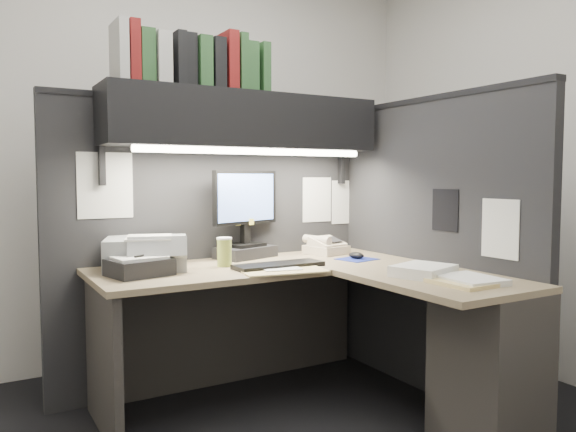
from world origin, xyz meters
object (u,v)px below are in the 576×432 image
object	(u,v)px
keyboard	(279,265)
printer	(146,253)
overhead_shelf	(244,121)
telephone	(326,247)
desk	(371,335)
notebook_stack	(139,267)
coffee_cup	(224,253)
monitor	(245,223)

from	to	relation	value
keyboard	printer	bearing A→B (deg)	152.50
overhead_shelf	telephone	xyz separation A→B (m)	(0.52, -0.04, -0.73)
desk	notebook_stack	bearing A→B (deg)	150.61
printer	coffee_cup	bearing A→B (deg)	-0.34
desk	printer	world-z (taller)	printer
keyboard	coffee_cup	xyz separation A→B (m)	(-0.22, 0.17, 0.06)
keyboard	notebook_stack	distance (m)	0.69
coffee_cup	printer	world-z (taller)	printer
overhead_shelf	telephone	world-z (taller)	overhead_shelf
telephone	printer	world-z (taller)	printer
telephone	monitor	bearing A→B (deg)	156.67
coffee_cup	printer	size ratio (longest dim) A/B	0.36
monitor	coffee_cup	xyz separation A→B (m)	(-0.23, -0.23, -0.13)
notebook_stack	keyboard	bearing A→B (deg)	-10.39
desk	telephone	xyz separation A→B (m)	(0.22, 0.71, 0.33)
coffee_cup	overhead_shelf	bearing A→B (deg)	39.72
coffee_cup	notebook_stack	distance (m)	0.46
keyboard	printer	world-z (taller)	printer
monitor	keyboard	distance (m)	0.44
printer	notebook_stack	size ratio (longest dim) A/B	1.49
desk	telephone	size ratio (longest dim) A/B	7.99
desk	overhead_shelf	world-z (taller)	overhead_shelf
monitor	notebook_stack	distance (m)	0.76
keyboard	printer	distance (m)	0.67
notebook_stack	overhead_shelf	bearing A→B (deg)	18.14
telephone	printer	distance (m)	1.09
coffee_cup	printer	xyz separation A→B (m)	(-0.37, 0.13, 0.01)
notebook_stack	telephone	bearing A→B (deg)	8.51
coffee_cup	notebook_stack	xyz separation A→B (m)	(-0.46, -0.05, -0.03)
keyboard	notebook_stack	xyz separation A→B (m)	(-0.68, 0.12, 0.03)
monitor	notebook_stack	size ratio (longest dim) A/B	1.88
monitor	coffee_cup	world-z (taller)	monitor
printer	telephone	bearing A→B (deg)	18.67
desk	keyboard	bearing A→B (deg)	123.60
desk	telephone	world-z (taller)	telephone
keyboard	monitor	bearing A→B (deg)	88.57
desk	keyboard	size ratio (longest dim) A/B	3.61
telephone	notebook_stack	bearing A→B (deg)	176.61
desk	overhead_shelf	xyz separation A→B (m)	(-0.30, 0.75, 1.06)
monitor	printer	xyz separation A→B (m)	(-0.60, -0.10, -0.12)
overhead_shelf	monitor	distance (m)	0.58
printer	notebook_stack	world-z (taller)	printer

